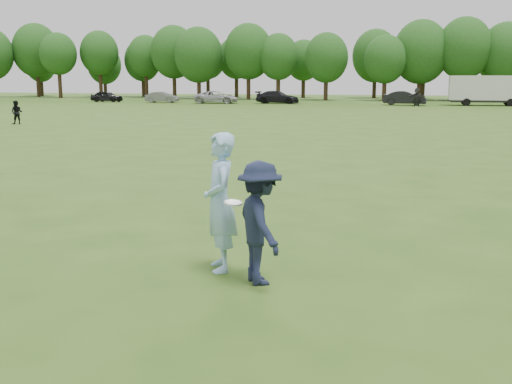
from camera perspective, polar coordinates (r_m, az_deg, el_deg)
ground at (r=9.07m, az=3.09°, el=-8.06°), size 200.00×200.00×0.00m
thrower at (r=9.14m, az=-3.44°, el=-0.99°), size 0.79×0.92×2.13m
defender at (r=8.56m, az=0.38°, el=-2.96°), size 1.18×1.33×1.79m
player_far_a at (r=41.61m, az=-21.82°, el=7.04°), size 0.85×0.73×1.52m
player_far_d at (r=65.60m, az=15.06°, el=8.72°), size 1.88×0.91×1.95m
car_a at (r=77.96m, az=-14.02°, el=8.83°), size 4.10×1.84×1.37m
car_b at (r=74.10m, az=-8.96°, el=8.90°), size 4.01×1.57×1.30m
car_c at (r=71.13m, az=-3.79°, el=8.99°), size 5.39×2.93×1.43m
car_d at (r=70.64m, az=2.06°, el=9.01°), size 5.11×2.24×1.46m
car_f at (r=68.10m, az=13.98°, el=8.66°), size 4.72×1.89×1.53m
disc_in_play at (r=8.73m, az=-2.20°, el=-1.03°), size 0.33×0.33×0.06m
cargo_trailer at (r=69.84m, az=21.22°, el=9.13°), size 9.00×2.75×3.20m
treeline at (r=85.40m, az=15.39°, el=12.66°), size 130.35×18.39×11.74m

